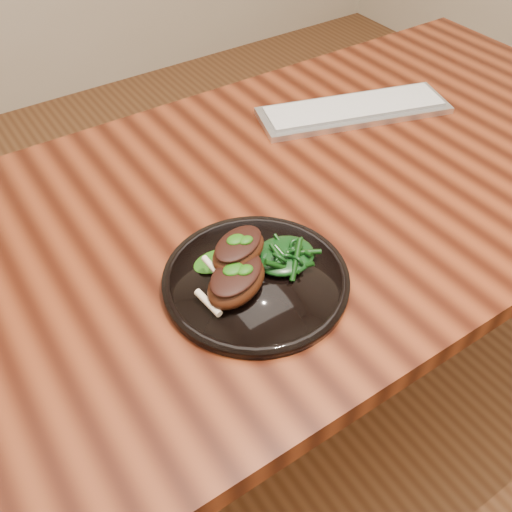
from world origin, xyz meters
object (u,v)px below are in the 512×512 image
(desk, at_px, (299,220))
(greens_heap, at_px, (284,252))
(keyboard, at_px, (354,110))
(plate, at_px, (256,280))
(lamb_chop_front, at_px, (236,280))

(desk, distance_m, greens_heap, 0.24)
(keyboard, bearing_deg, plate, -146.47)
(desk, xyz_separation_m, keyboard, (0.25, 0.14, 0.09))
(lamb_chop_front, relative_size, keyboard, 0.30)
(desk, relative_size, lamb_chop_front, 12.42)
(keyboard, bearing_deg, desk, -149.98)
(desk, bearing_deg, greens_heap, -134.71)
(plate, xyz_separation_m, keyboard, (0.45, 0.30, 0.00))
(desk, relative_size, plate, 5.72)
(lamb_chop_front, bearing_deg, desk, 34.17)
(lamb_chop_front, relative_size, greens_heap, 1.33)
(plate, distance_m, greens_heap, 0.06)
(greens_heap, bearing_deg, plate, -174.81)
(desk, xyz_separation_m, plate, (-0.21, -0.16, 0.09))
(plate, distance_m, keyboard, 0.54)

